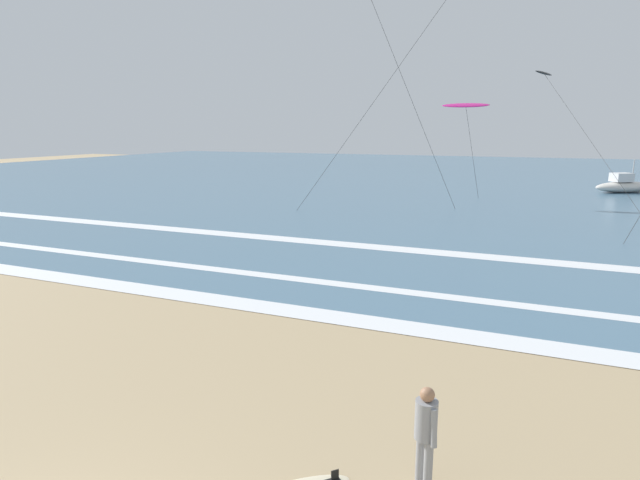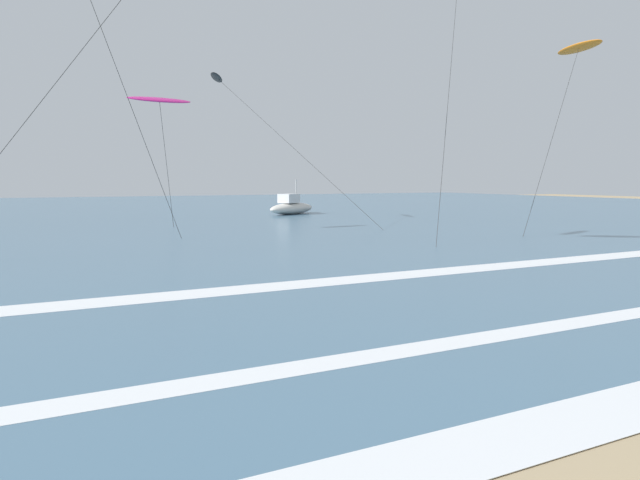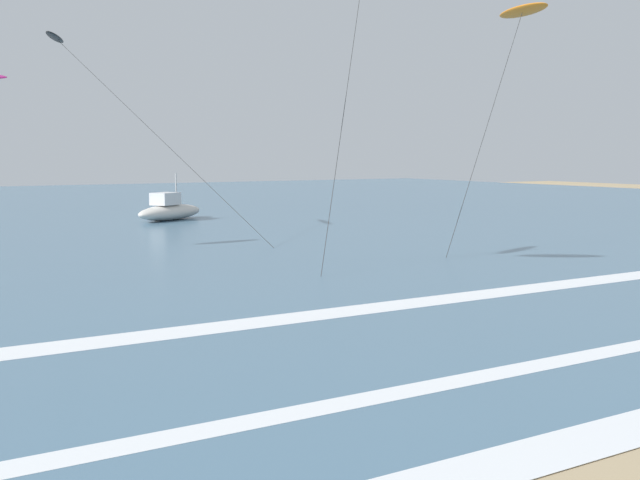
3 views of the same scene
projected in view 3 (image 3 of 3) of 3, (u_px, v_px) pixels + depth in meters
wave_foam_mid_break at (174, 437)px, 10.35m from camera, size 56.34×0.58×0.01m
kite_orange_high_right at (522, 12)px, 31.35m from camera, size 5.98×3.42×9.81m
kite_black_far_right at (56, 38)px, 36.33m from camera, size 6.82×12.55×9.49m
offshore_boat at (169, 211)px, 44.20m from camera, size 5.31×4.20×2.70m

